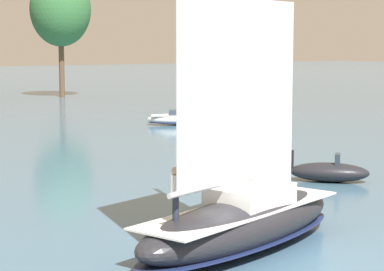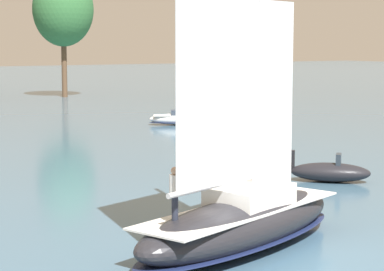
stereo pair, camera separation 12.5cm
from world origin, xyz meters
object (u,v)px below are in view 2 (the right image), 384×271
(sailboat_moored_near_marina, at_px, (247,99))
(motor_tender, at_px, (330,172))
(tree_shore_left, at_px, (63,10))
(sailboat_main, at_px, (241,217))
(sailboat_moored_far_slip, at_px, (184,118))

(sailboat_moored_near_marina, height_order, motor_tender, sailboat_moored_near_marina)
(sailboat_moored_near_marina, bearing_deg, motor_tender, -122.05)
(tree_shore_left, distance_m, sailboat_moored_near_marina, 27.19)
(sailboat_main, xyz_separation_m, sailboat_moored_near_marina, (36.14, 47.69, -0.52))
(sailboat_main, height_order, sailboat_moored_near_marina, sailboat_main)
(tree_shore_left, bearing_deg, sailboat_moored_near_marina, -59.39)
(sailboat_moored_far_slip, bearing_deg, motor_tender, -106.71)
(tree_shore_left, xyz_separation_m, sailboat_moored_near_marina, (12.78, -21.60, -10.44))
(sailboat_moored_near_marina, xyz_separation_m, sailboat_moored_far_slip, (-17.45, -14.43, -0.01))
(tree_shore_left, height_order, motor_tender, tree_shore_left)
(sailboat_main, relative_size, sailboat_moored_far_slip, 1.69)
(sailboat_moored_near_marina, relative_size, motor_tender, 2.15)
(tree_shore_left, bearing_deg, motor_tender, -101.36)
(tree_shore_left, bearing_deg, sailboat_moored_far_slip, -97.39)
(motor_tender, bearing_deg, sailboat_moored_near_marina, 57.95)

